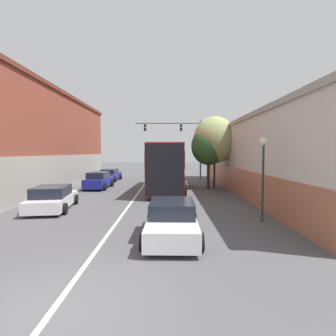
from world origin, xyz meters
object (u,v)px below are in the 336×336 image
hatchback_foreground (173,221)px  street_tree_far (215,140)px  traffic_signal_gantry (183,137)px  street_tree_near (209,146)px  parked_car_left_near (100,180)px  parked_car_left_far (111,175)px  bus (169,165)px  parked_car_left_mid (53,198)px  street_lamp (264,166)px

hatchback_foreground → street_tree_far: size_ratio=0.66×
traffic_signal_gantry → street_tree_near: traffic_signal_gantry is taller
parked_car_left_near → parked_car_left_far: 6.22m
hatchback_foreground → parked_car_left_far: bearing=19.8°
street_tree_far → bus: bearing=-163.5°
bus → street_tree_far: bearing=-70.8°
parked_car_left_mid → hatchback_foreground: bearing=-134.2°
parked_car_left_near → bus: bearing=-99.5°
hatchback_foreground → traffic_signal_gantry: size_ratio=0.52×
parked_car_left_far → street_tree_far: 12.70m
parked_car_left_mid → parked_car_left_far: 14.72m
street_lamp → street_tree_near: (-0.80, 10.82, 1.16)m
parked_car_left_near → parked_car_left_far: bearing=4.7°
hatchback_foreground → traffic_signal_gantry: bearing=-2.8°
parked_car_left_near → parked_car_left_mid: (-0.31, -8.51, -0.07)m
bus → traffic_signal_gantry: bearing=-6.7°
street_tree_near → parked_car_left_mid: bearing=-139.9°
street_lamp → hatchback_foreground: bearing=-151.2°
traffic_signal_gantry → street_lamp: (2.64, -19.72, -2.48)m
street_lamp → street_tree_near: size_ratio=0.72×
parked_car_left_far → street_lamp: (10.75, -17.21, 1.88)m
traffic_signal_gantry → bus: bearing=-99.4°
street_tree_far → parked_car_left_far: bearing=149.5°
parked_car_left_far → traffic_signal_gantry: 9.54m
traffic_signal_gantry → parked_car_left_far: bearing=-162.8°
parked_car_left_mid → street_tree_far: bearing=-58.7°
parked_car_left_mid → street_lamp: bearing=-111.1°
bus → street_lamp: bearing=-153.8°
traffic_signal_gantry → street_tree_near: (1.84, -8.90, -1.31)m
hatchback_foreground → parked_car_left_near: parked_car_left_near is taller
parked_car_left_mid → bus: bearing=-49.0°
hatchback_foreground → parked_car_left_mid: size_ratio=0.90×
hatchback_foreground → street_tree_near: size_ratio=0.77×
parked_car_left_mid → parked_car_left_far: parked_car_left_far is taller
bus → parked_car_left_far: 9.92m
parked_car_left_near → street_tree_far: street_tree_far is taller
parked_car_left_mid → traffic_signal_gantry: bearing=-33.0°
bus → traffic_signal_gantry: (1.64, 9.88, 2.87)m
bus → parked_car_left_far: size_ratio=2.26×
bus → parked_car_left_far: (-6.47, 7.37, -1.49)m
bus → parked_car_left_mid: bearing=141.7°
bus → parked_car_left_mid: size_ratio=2.29×
parked_car_left_mid → parked_car_left_far: (-0.06, 14.72, 0.01)m
parked_car_left_mid → parked_car_left_far: bearing=-7.7°
parked_car_left_near → street_tree_near: size_ratio=0.81×
parked_car_left_far → traffic_signal_gantry: traffic_signal_gantry is taller
bus → hatchback_foreground: bus is taller
bus → street_lamp: size_ratio=2.71×
hatchback_foreground → traffic_signal_gantry: 22.49m
bus → street_tree_far: (4.04, 1.19, 2.10)m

